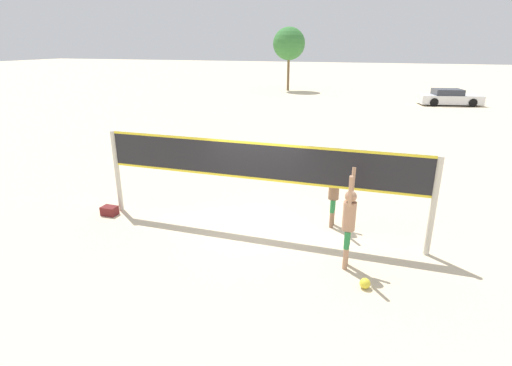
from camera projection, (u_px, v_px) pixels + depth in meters
name	position (u px, v px, depth m)	size (l,w,h in m)	color
ground_plane	(256.00, 229.00, 10.73)	(200.00, 200.00, 0.00)	beige
volleyball_net	(256.00, 170.00, 10.17)	(8.65, 0.14, 2.41)	beige
player_spiker	(349.00, 218.00, 8.56)	(0.28, 0.72, 2.24)	tan
player_blocker	(334.00, 191.00, 10.61)	(0.28, 0.68, 1.95)	#8C664C
volleyball	(365.00, 283.00, 8.13)	(0.22, 0.22, 0.22)	yellow
gear_bag	(110.00, 211.00, 11.60)	(0.44, 0.31, 0.26)	maroon
parked_car_near	(449.00, 98.00, 32.11)	(5.01, 2.83, 1.27)	silver
tree_left_cluster	(289.00, 44.00, 40.62)	(3.26, 3.26, 6.32)	brown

